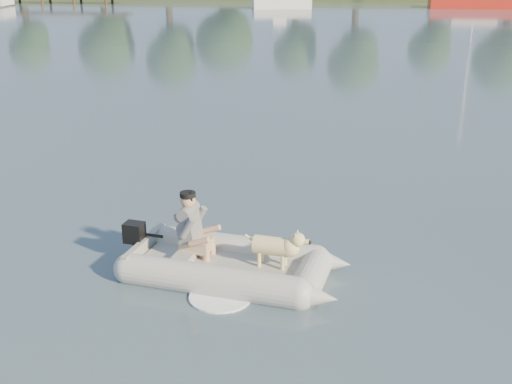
% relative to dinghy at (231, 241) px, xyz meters
% --- Properties ---
extents(water, '(160.00, 160.00, 0.00)m').
position_rel_dinghy_xyz_m(water, '(0.02, -0.66, -0.51)').
color(water, slate).
rests_on(water, ground).
extents(dinghy, '(4.67, 3.70, 1.23)m').
position_rel_dinghy_xyz_m(dinghy, '(0.00, 0.00, 0.00)').
color(dinghy, '#A5A5A0').
rests_on(dinghy, water).
extents(man, '(0.73, 0.65, 0.94)m').
position_rel_dinghy_xyz_m(man, '(-0.59, 0.16, 0.17)').
color(man, slate).
rests_on(man, dinghy).
extents(dog, '(0.86, 0.44, 0.54)m').
position_rel_dinghy_xyz_m(dog, '(0.57, -0.06, -0.06)').
color(dog, '#D2BE79').
rests_on(dog, dinghy).
extents(outboard_motor, '(0.40, 0.32, 0.69)m').
position_rel_dinghy_xyz_m(outboard_motor, '(-1.43, 0.27, -0.24)').
color(outboard_motor, black).
rests_on(outboard_motor, dinghy).
extents(sailboat, '(8.51, 2.79, 11.59)m').
position_rel_dinghy_xyz_m(sailboat, '(13.61, 49.67, -0.00)').
color(sailboat, red).
rests_on(sailboat, water).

